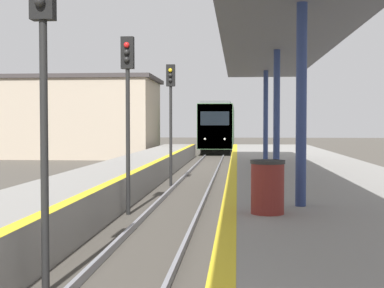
% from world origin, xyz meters
% --- Properties ---
extents(train, '(2.88, 20.16, 4.49)m').
position_xyz_m(train, '(0.00, 50.65, 2.28)').
color(train, black).
rests_on(train, ground).
extents(signal_near, '(0.36, 0.31, 5.05)m').
position_xyz_m(signal_near, '(-1.11, 5.73, 3.50)').
color(signal_near, black).
rests_on(signal_near, ground).
extents(signal_mid, '(0.36, 0.31, 5.05)m').
position_xyz_m(signal_mid, '(-1.29, 12.83, 3.50)').
color(signal_mid, black).
rests_on(signal_mid, ground).
extents(signal_far, '(0.36, 0.31, 5.05)m').
position_xyz_m(signal_far, '(-0.96, 19.93, 3.50)').
color(signal_far, black).
rests_on(signal_far, ground).
extents(station_canopy, '(3.39, 26.08, 4.13)m').
position_xyz_m(station_canopy, '(3.04, 11.61, 4.95)').
color(station_canopy, navy).
rests_on(station_canopy, platform_right).
extents(trash_bin, '(0.62, 0.62, 0.95)m').
position_xyz_m(trash_bin, '(2.35, 7.41, 1.47)').
color(trash_bin, maroon).
rests_on(trash_bin, platform_right).
extents(station_building, '(12.17, 7.47, 6.19)m').
position_xyz_m(station_building, '(-10.43, 38.62, 3.11)').
color(station_building, tan).
rests_on(station_building, ground).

